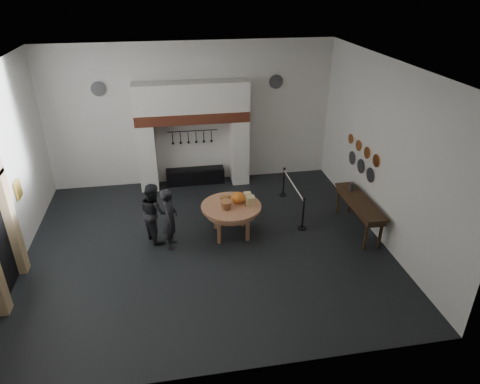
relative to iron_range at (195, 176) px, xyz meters
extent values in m
cube|color=black|center=(0.00, -3.72, -0.25)|extent=(9.00, 8.00, 0.02)
cube|color=silver|center=(0.00, -3.72, 4.25)|extent=(9.00, 8.00, 0.02)
cube|color=silver|center=(0.00, 0.28, 2.00)|extent=(9.00, 0.02, 4.50)
cube|color=silver|center=(0.00, -7.72, 2.00)|extent=(9.00, 0.02, 4.50)
cube|color=silver|center=(4.50, -3.72, 2.00)|extent=(0.02, 8.00, 4.50)
cube|color=silver|center=(-1.48, -0.07, 0.82)|extent=(0.55, 0.70, 2.15)
cube|color=silver|center=(1.48, -0.07, 0.82)|extent=(0.55, 0.70, 2.15)
cube|color=#9E442B|center=(0.00, -0.07, 2.06)|extent=(3.50, 0.72, 0.32)
cube|color=silver|center=(0.00, -0.07, 2.67)|extent=(3.50, 0.70, 0.90)
cube|color=black|center=(0.00, 0.00, 0.00)|extent=(1.90, 0.45, 0.50)
cylinder|color=black|center=(0.00, 0.20, 1.50)|extent=(1.60, 0.02, 0.02)
cube|color=tan|center=(-4.38, -4.02, 1.05)|extent=(0.22, 0.30, 2.60)
cube|color=gold|center=(-4.45, -2.92, 1.35)|extent=(0.05, 0.34, 0.44)
cylinder|color=tan|center=(0.70, -3.31, 0.59)|extent=(1.85, 1.85, 0.07)
ellipsoid|color=orange|center=(0.90, -3.21, 0.78)|extent=(0.36, 0.36, 0.31)
cube|color=#D3BA7E|center=(1.20, -3.36, 0.74)|extent=(0.22, 0.22, 0.24)
cube|color=#F6D793|center=(1.18, -3.06, 0.72)|extent=(0.18, 0.18, 0.20)
cone|color=#A15F3B|center=(0.55, -3.46, 0.73)|extent=(0.38, 0.38, 0.22)
ellipsoid|color=#A3603A|center=(0.60, -2.96, 0.69)|extent=(0.31, 0.18, 0.13)
imported|color=black|center=(-0.90, -3.59, 0.56)|extent=(0.43, 0.62, 1.63)
imported|color=black|center=(-1.30, -3.19, 0.55)|extent=(0.89, 0.96, 1.60)
cube|color=#372314|center=(4.10, -3.66, 0.62)|extent=(0.55, 2.20, 0.06)
cylinder|color=#505156|center=(4.10, -3.06, 0.76)|extent=(0.12, 0.12, 0.22)
cylinder|color=#C6662D|center=(4.46, -3.52, 1.70)|extent=(0.03, 0.34, 0.34)
cylinder|color=#C6662D|center=(4.46, -2.97, 1.70)|extent=(0.03, 0.32, 0.32)
cylinder|color=#C6662D|center=(4.46, -2.42, 1.70)|extent=(0.03, 0.30, 0.30)
cylinder|color=#C6662D|center=(4.46, -1.87, 1.70)|extent=(0.03, 0.28, 0.28)
cylinder|color=#4C4C51|center=(4.46, -3.32, 1.20)|extent=(0.03, 0.40, 0.40)
cylinder|color=#4C4C51|center=(4.46, -2.72, 1.20)|extent=(0.03, 0.40, 0.40)
cylinder|color=#4C4C51|center=(4.46, -2.12, 1.20)|extent=(0.03, 0.40, 0.40)
cylinder|color=#4C4C51|center=(-2.70, 0.24, 2.95)|extent=(0.44, 0.03, 0.44)
cylinder|color=#4C4C51|center=(2.70, 0.24, 2.95)|extent=(0.44, 0.03, 0.44)
cylinder|color=black|center=(2.65, -3.38, 0.20)|extent=(0.05, 0.05, 0.90)
cylinder|color=black|center=(2.65, -1.38, 0.20)|extent=(0.05, 0.05, 0.90)
cylinder|color=silver|center=(2.65, -2.38, 0.60)|extent=(0.04, 2.00, 0.04)
camera|label=1|loc=(-0.75, -12.91, 6.02)|focal=32.00mm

